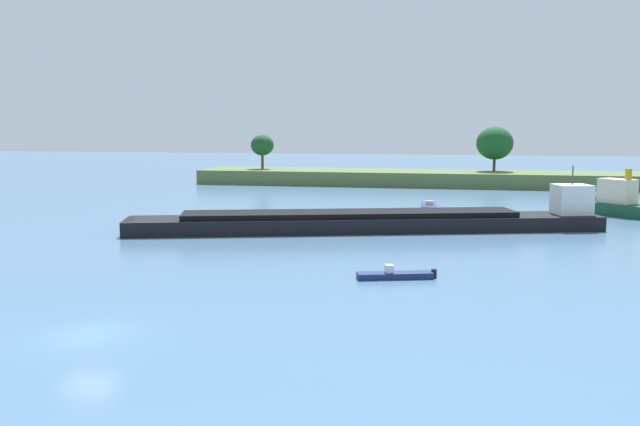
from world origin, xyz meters
The scene contains 6 objects.
ground_plane centered at (0.00, 0.00, 0.00)m, with size 400.00×400.00×0.00m, color #476B8E.
treeline_island centered at (28.30, 86.77, 2.56)m, with size 98.38×12.27×10.43m.
fishing_skiff centered at (12.87, 54.17, 0.26)m, with size 2.16×5.99×0.98m.
small_motorboat centered at (12.81, 15.46, 0.23)m, with size 5.10×2.52×0.89m.
cargo_barge centered at (8.81, 35.80, 0.95)m, with size 43.36×17.66×5.93m.
tugboat centered at (32.70, 52.78, 1.32)m, with size 9.67×9.61×5.12m.
Camera 1 is at (17.25, -29.85, 9.89)m, focal length 40.44 mm.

